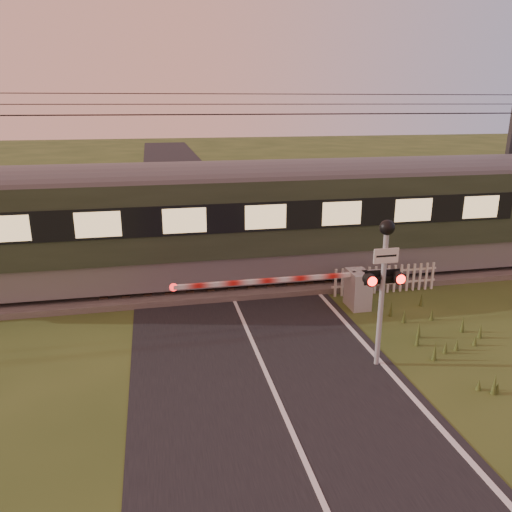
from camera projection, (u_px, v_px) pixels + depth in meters
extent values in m
plane|color=#2D4119|center=(271.00, 385.00, 10.78)|extent=(160.00, 160.00, 0.00)
cube|color=black|center=(271.00, 385.00, 10.78)|extent=(6.00, 140.00, 0.02)
cube|color=#47423D|center=(226.00, 282.00, 16.84)|extent=(140.00, 3.40, 0.24)
cube|color=slate|center=(230.00, 283.00, 16.11)|extent=(140.00, 0.08, 0.14)
cube|color=slate|center=(223.00, 269.00, 17.46)|extent=(140.00, 0.08, 0.14)
cube|color=#2D2116|center=(226.00, 278.00, 16.80)|extent=(0.24, 2.20, 0.06)
cylinder|color=black|center=(225.00, 115.00, 14.96)|extent=(120.00, 0.02, 0.02)
cylinder|color=black|center=(222.00, 114.00, 15.52)|extent=(120.00, 0.02, 0.02)
cylinder|color=black|center=(223.00, 94.00, 15.06)|extent=(120.00, 0.02, 0.02)
cylinder|color=black|center=(223.00, 104.00, 15.15)|extent=(120.00, 0.02, 0.02)
cube|color=slate|center=(256.00, 259.00, 16.83)|extent=(18.89, 2.50, 0.94)
cube|color=#242F1F|center=(256.00, 211.00, 16.34)|extent=(19.68, 2.72, 2.34)
cylinder|color=#4C4C4F|center=(256.00, 175.00, 16.00)|extent=(19.68, 0.95, 0.95)
cube|color=#FFD893|center=(266.00, 217.00, 15.00)|extent=(16.92, 0.04, 0.73)
cube|color=gray|center=(358.00, 289.00, 14.75)|extent=(0.56, 0.86, 1.12)
cylinder|color=gray|center=(353.00, 290.00, 14.72)|extent=(0.12, 0.12, 1.12)
cube|color=gray|center=(377.00, 273.00, 14.72)|extent=(0.92, 0.16, 0.16)
cube|color=red|center=(267.00, 281.00, 14.07)|extent=(5.23, 0.11, 0.11)
cylinder|color=red|center=(174.00, 287.00, 13.56)|extent=(0.22, 0.04, 0.22)
cylinder|color=gray|center=(381.00, 302.00, 11.18)|extent=(0.12, 0.12, 3.14)
cube|color=white|center=(386.00, 256.00, 10.80)|extent=(0.58, 0.03, 0.33)
sphere|color=black|center=(387.00, 227.00, 10.67)|extent=(0.33, 0.33, 0.33)
cube|color=black|center=(383.00, 278.00, 11.01)|extent=(0.78, 0.06, 0.06)
cylinder|color=#FF140C|center=(372.00, 281.00, 10.77)|extent=(0.21, 0.02, 0.21)
cylinder|color=#FF140C|center=(401.00, 279.00, 10.90)|extent=(0.21, 0.02, 0.21)
cube|color=black|center=(382.00, 277.00, 11.05)|extent=(0.84, 0.02, 0.33)
cube|color=silver|center=(384.00, 283.00, 15.97)|extent=(3.55, 0.04, 0.06)
cube|color=silver|center=(385.00, 272.00, 15.85)|extent=(3.55, 0.04, 0.06)
cube|color=#2D2D30|center=(508.00, 162.00, 20.32)|extent=(0.22, 0.22, 7.10)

